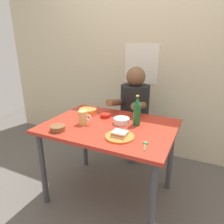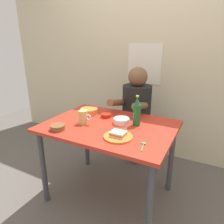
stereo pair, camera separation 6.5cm
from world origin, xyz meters
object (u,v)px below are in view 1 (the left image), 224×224
beer_mug (83,118)px  beer_bottle (137,112)px  stool (134,137)px  condiment_bowl_brown (58,128)px  dining_table (110,134)px  sandwich (120,134)px  plate_orange (120,137)px  person_seated (134,104)px

beer_mug → beer_bottle: bearing=23.5°
stool → condiment_bowl_brown: condiment_bowl_brown is taller
dining_table → beer_mug: bearing=-157.7°
sandwich → condiment_bowl_brown: 0.51m
dining_table → sandwich: 0.29m
dining_table → plate_orange: (0.18, -0.19, 0.10)m
person_seated → condiment_bowl_brown: person_seated is taller
plate_orange → sandwich: bearing=0.0°
stool → beer_bottle: bearing=-69.1°
beer_bottle → dining_table: bearing=-155.3°
sandwich → beer_bottle: size_ratio=0.42×
sandwich → beer_bottle: (0.03, 0.29, 0.09)m
plate_orange → dining_table: bearing=133.0°
stool → condiment_bowl_brown: size_ratio=3.75×
sandwich → stool: bearing=101.8°
dining_table → beer_bottle: bearing=24.7°
stool → plate_orange: bearing=-78.2°
plate_orange → condiment_bowl_brown: size_ratio=1.83×
dining_table → stool: 0.70m
beer_bottle → condiment_bowl_brown: (-0.53, -0.39, -0.10)m
dining_table → beer_bottle: (0.21, 0.10, 0.21)m
plate_orange → sandwich: 0.02m
sandwich → beer_mug: size_ratio=0.87×
beer_mug → condiment_bowl_brown: 0.24m
person_seated → dining_table: bearing=-90.7°
person_seated → sandwich: (0.17, -0.81, 0.01)m
person_seated → beer_mug: person_seated is taller
plate_orange → stool: bearing=101.8°
plate_orange → beer_mug: 0.41m
plate_orange → sandwich: size_ratio=2.00×
beer_bottle → sandwich: bearing=-96.3°
sandwich → condiment_bowl_brown: bearing=-168.6°
stool → dining_table: bearing=-90.7°
person_seated → plate_orange: 0.83m
stool → sandwich: 0.94m
person_seated → sandwich: 0.83m
beer_bottle → condiment_bowl_brown: bearing=-143.7°
condiment_bowl_brown → beer_bottle: bearing=36.3°
stool → plate_orange: plate_orange is taller
plate_orange → beer_bottle: 0.31m
condiment_bowl_brown → beer_mug: bearing=61.9°
stool → condiment_bowl_brown: 1.06m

